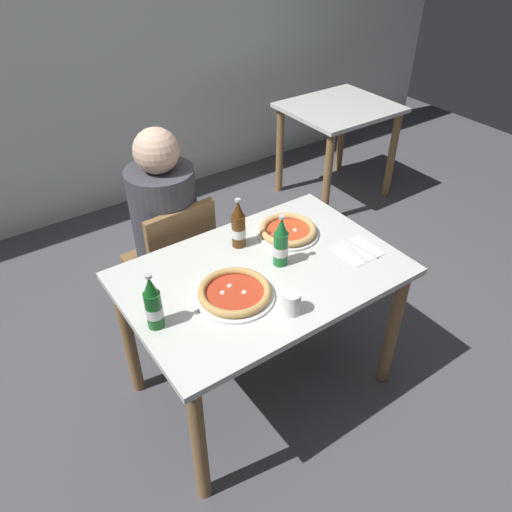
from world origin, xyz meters
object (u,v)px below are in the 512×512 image
(dining_table_background, at_px, (338,126))
(pizza_marinara_far, at_px, (288,231))
(diner_seated, at_px, (168,241))
(beer_bottle_left, at_px, (238,226))
(beer_bottle_center, at_px, (281,244))
(beer_bottle_right, at_px, (153,305))
(chair_behind_table, at_px, (175,261))
(napkin_with_cutlery, at_px, (357,250))
(paper_cup, at_px, (292,303))
(dining_table_main, at_px, (262,291))
(pizza_margherita_near, at_px, (235,293))

(dining_table_background, bearing_deg, pizza_marinara_far, -140.60)
(diner_seated, xyz_separation_m, beer_bottle_left, (0.16, -0.44, 0.27))
(diner_seated, bearing_deg, dining_table_background, 19.56)
(pizza_marinara_far, height_order, beer_bottle_center, beer_bottle_center)
(pizza_marinara_far, height_order, beer_bottle_right, beer_bottle_right)
(chair_behind_table, bearing_deg, napkin_with_cutlery, 124.85)
(beer_bottle_center, bearing_deg, dining_table_background, 39.94)
(dining_table_background, distance_m, beer_bottle_right, 2.56)
(dining_table_background, height_order, beer_bottle_right, beer_bottle_right)
(diner_seated, bearing_deg, napkin_with_cutlery, -53.47)
(chair_behind_table, height_order, beer_bottle_center, beer_bottle_center)
(pizza_marinara_far, xyz_separation_m, napkin_with_cutlery, (0.18, -0.29, -0.02))
(chair_behind_table, xyz_separation_m, diner_seated, (-0.00, 0.05, 0.10))
(beer_bottle_left, relative_size, napkin_with_cutlery, 1.30)
(pizza_marinara_far, bearing_deg, paper_cup, -126.32)
(dining_table_main, bearing_deg, beer_bottle_left, 84.46)
(beer_bottle_right, bearing_deg, dining_table_background, 31.60)
(pizza_marinara_far, relative_size, beer_bottle_left, 1.19)
(chair_behind_table, relative_size, pizza_margherita_near, 2.59)
(dining_table_background, height_order, paper_cup, paper_cup)
(pizza_margherita_near, relative_size, beer_bottle_right, 1.33)
(dining_table_background, relative_size, beer_bottle_left, 3.24)
(beer_bottle_left, distance_m, beer_bottle_right, 0.60)
(diner_seated, xyz_separation_m, pizza_marinara_far, (0.41, -0.50, 0.19))
(dining_table_main, distance_m, beer_bottle_center, 0.24)
(dining_table_background, xyz_separation_m, napkin_with_cutlery, (-1.20, -1.42, 0.16))
(dining_table_main, bearing_deg, beer_bottle_center, -0.65)
(pizza_marinara_far, distance_m, paper_cup, 0.54)
(pizza_margherita_near, bearing_deg, dining_table_background, 36.69)
(pizza_margherita_near, bearing_deg, beer_bottle_right, 174.25)
(paper_cup, bearing_deg, diner_seated, 95.29)
(dining_table_main, height_order, dining_table_background, same)
(paper_cup, bearing_deg, beer_bottle_right, 153.26)
(pizza_marinara_far, bearing_deg, pizza_margherita_near, -152.85)
(dining_table_background, bearing_deg, beer_bottle_right, -148.40)
(pizza_margherita_near, height_order, beer_bottle_left, beer_bottle_left)
(diner_seated, bearing_deg, paper_cup, -84.71)
(pizza_marinara_far, xyz_separation_m, paper_cup, (-0.32, -0.43, 0.03))
(pizza_marinara_far, height_order, napkin_with_cutlery, pizza_marinara_far)
(pizza_marinara_far, distance_m, beer_bottle_right, 0.81)
(dining_table_background, distance_m, beer_bottle_center, 2.04)
(chair_behind_table, distance_m, pizza_margherita_near, 0.74)
(chair_behind_table, distance_m, beer_bottle_right, 0.84)
(chair_behind_table, xyz_separation_m, dining_table_background, (1.78, 0.68, 0.11))
(beer_bottle_right, bearing_deg, beer_bottle_center, 3.43)
(pizza_margherita_near, bearing_deg, diner_seated, 86.29)
(dining_table_background, relative_size, napkin_with_cutlery, 4.21)
(diner_seated, distance_m, beer_bottle_left, 0.54)
(dining_table_background, distance_m, pizza_margherita_near, 2.29)
(paper_cup, bearing_deg, dining_table_main, 78.26)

